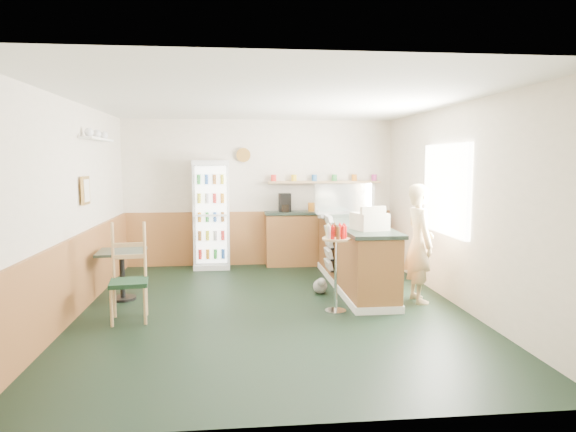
{
  "coord_description": "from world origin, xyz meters",
  "views": [
    {
      "loc": [
        -0.48,
        -6.58,
        1.94
      ],
      "look_at": [
        0.28,
        0.6,
        1.17
      ],
      "focal_mm": 32.0,
      "sensor_mm": 36.0,
      "label": 1
    }
  ],
  "objects": [
    {
      "name": "display_case",
      "position": [
        1.35,
        1.88,
        1.28
      ],
      "size": [
        0.96,
        0.5,
        0.54
      ],
      "color": "silver",
      "rests_on": "service_counter"
    },
    {
      "name": "room_envelope",
      "position": [
        -0.23,
        0.73,
        1.52
      ],
      "size": [
        5.04,
        6.02,
        2.72
      ],
      "color": "beige",
      "rests_on": "ground"
    },
    {
      "name": "shopkeeper",
      "position": [
        2.05,
        0.16,
        0.82
      ],
      "size": [
        0.39,
        0.55,
        1.63
      ],
      "primitive_type": "imported",
      "rotation": [
        0.0,
        0.0,
        1.57
      ],
      "color": "tan",
      "rests_on": "ground"
    },
    {
      "name": "condiment_stand",
      "position": [
        0.81,
        -0.2,
        0.77
      ],
      "size": [
        0.36,
        0.36,
        1.12
      ],
      "rotation": [
        0.0,
        0.0,
        0.32
      ],
      "color": "silver",
      "rests_on": "ground"
    },
    {
      "name": "dog_doorstop",
      "position": [
        0.77,
        0.7,
        0.12
      ],
      "size": [
        0.21,
        0.28,
        0.26
      ],
      "rotation": [
        0.0,
        0.0,
        -0.4
      ],
      "color": "gray",
      "rests_on": "ground"
    },
    {
      "name": "cash_register",
      "position": [
        1.35,
        0.19,
        1.13
      ],
      "size": [
        0.49,
        0.51,
        0.23
      ],
      "primitive_type": "cube",
      "rotation": [
        0.0,
        0.0,
        0.25
      ],
      "color": "beige",
      "rests_on": "service_counter"
    },
    {
      "name": "cafe_chair",
      "position": [
        -1.76,
        -0.23,
        0.62
      ],
      "size": [
        0.5,
        0.5,
        1.19
      ],
      "rotation": [
        0.0,
        0.0,
        0.13
      ],
      "color": "black",
      "rests_on": "ground"
    },
    {
      "name": "back_counter",
      "position": [
        1.19,
        2.8,
        0.55
      ],
      "size": [
        2.24,
        0.42,
        1.69
      ],
      "color": "#A56B35",
      "rests_on": "ground"
    },
    {
      "name": "drinks_fridge",
      "position": [
        -0.89,
        2.74,
        0.98
      ],
      "size": [
        0.64,
        0.54,
        1.95
      ],
      "color": "silver",
      "rests_on": "ground"
    },
    {
      "name": "service_counter",
      "position": [
        1.35,
        1.07,
        0.46
      ],
      "size": [
        0.68,
        3.01,
        1.01
      ],
      "color": "#A56B35",
      "rests_on": "ground"
    },
    {
      "name": "ground",
      "position": [
        0.0,
        0.0,
        0.0
      ],
      "size": [
        6.0,
        6.0,
        0.0
      ],
      "primitive_type": "plane",
      "color": "black",
      "rests_on": "ground"
    },
    {
      "name": "newspaper_rack",
      "position": [
        0.99,
        1.26,
        0.66
      ],
      "size": [
        0.09,
        0.43,
        0.87
      ],
      "color": "black",
      "rests_on": "ground"
    },
    {
      "name": "cafe_table",
      "position": [
        -2.05,
        0.68,
        0.49
      ],
      "size": [
        0.67,
        0.67,
        0.7
      ],
      "rotation": [
        0.0,
        0.0,
        0.06
      ],
      "color": "black",
      "rests_on": "ground"
    }
  ]
}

